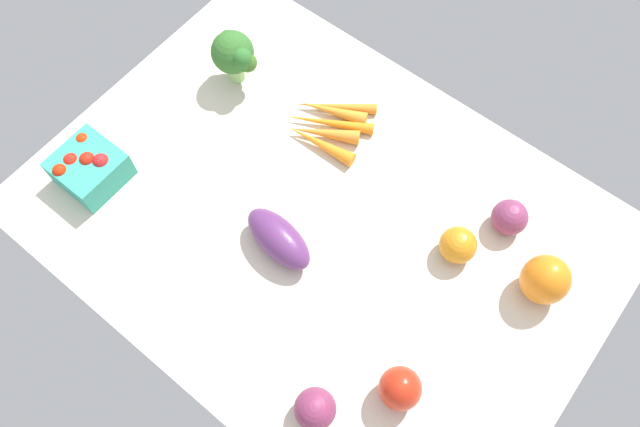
% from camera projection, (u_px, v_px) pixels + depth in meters
% --- Properties ---
extents(tablecloth, '(1.04, 0.76, 0.02)m').
position_uv_depth(tablecloth, '(320.00, 220.00, 1.14)').
color(tablecloth, beige).
rests_on(tablecloth, ground).
extents(eggplant, '(0.15, 0.09, 0.07)m').
position_uv_depth(eggplant, '(279.00, 239.00, 1.08)').
color(eggplant, '#602F69').
rests_on(eggplant, tablecloth).
extents(heirloom_tomato_orange, '(0.07, 0.07, 0.07)m').
position_uv_depth(heirloom_tomato_orange, '(458.00, 245.00, 1.07)').
color(heirloom_tomato_orange, orange).
rests_on(heirloom_tomato_orange, tablecloth).
extents(broccoli_head, '(0.10, 0.09, 0.12)m').
position_uv_depth(broccoli_head, '(235.00, 55.00, 1.20)').
color(broccoli_head, '#9DCF77').
rests_on(broccoli_head, tablecloth).
extents(red_onion_center, '(0.07, 0.07, 0.07)m').
position_uv_depth(red_onion_center, '(510.00, 217.00, 1.09)').
color(red_onion_center, '#82355D').
rests_on(red_onion_center, tablecloth).
extents(bell_pepper_red, '(0.08, 0.08, 0.09)m').
position_uv_depth(bell_pepper_red, '(400.00, 388.00, 0.96)').
color(bell_pepper_red, red).
rests_on(bell_pepper_red, tablecloth).
extents(bell_pepper_orange, '(0.09, 0.09, 0.10)m').
position_uv_depth(bell_pepper_orange, '(545.00, 280.00, 1.03)').
color(bell_pepper_orange, orange).
rests_on(bell_pepper_orange, tablecloth).
extents(berry_basket, '(0.11, 0.11, 0.07)m').
position_uv_depth(berry_basket, '(89.00, 167.00, 1.14)').
color(berry_basket, teal).
rests_on(berry_basket, tablecloth).
extents(carrot_bunch, '(0.18, 0.17, 0.03)m').
position_uv_depth(carrot_bunch, '(328.00, 125.00, 1.20)').
color(carrot_bunch, orange).
rests_on(carrot_bunch, tablecloth).
extents(red_onion_near_basket, '(0.07, 0.07, 0.07)m').
position_uv_depth(red_onion_near_basket, '(315.00, 409.00, 0.95)').
color(red_onion_near_basket, '#802F53').
rests_on(red_onion_near_basket, tablecloth).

